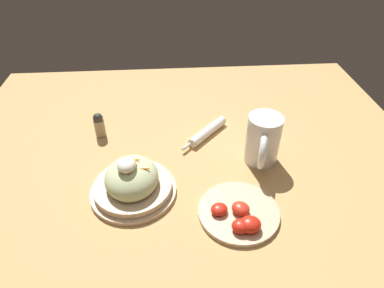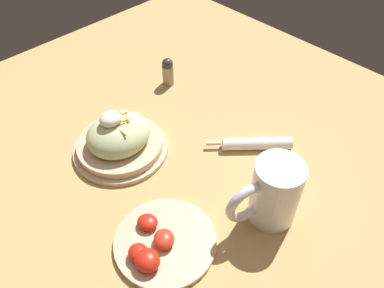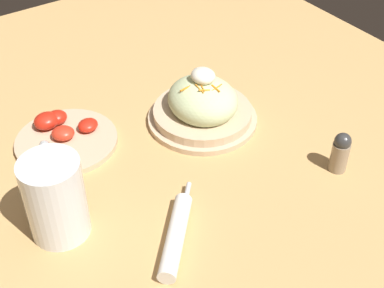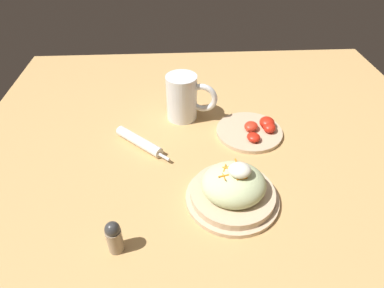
% 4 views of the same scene
% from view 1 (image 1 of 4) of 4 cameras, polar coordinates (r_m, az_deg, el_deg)
% --- Properties ---
extents(ground_plane, '(1.43, 1.43, 0.00)m').
position_cam_1_polar(ground_plane, '(0.91, -0.41, -6.75)').
color(ground_plane, tan).
extents(salad_plate, '(0.22, 0.22, 0.12)m').
position_cam_1_polar(salad_plate, '(0.87, -10.17, -6.41)').
color(salad_plate, '#D1B28E').
rests_on(salad_plate, ground_plane).
extents(beer_mug, '(0.16, 0.10, 0.15)m').
position_cam_1_polar(beer_mug, '(0.96, 11.95, 0.27)').
color(beer_mug, white).
rests_on(beer_mug, ground_plane).
extents(napkin_roll, '(0.16, 0.15, 0.03)m').
position_cam_1_polar(napkin_roll, '(1.06, 2.67, 2.15)').
color(napkin_roll, white).
rests_on(napkin_roll, ground_plane).
extents(tomato_plate, '(0.20, 0.20, 0.04)m').
position_cam_1_polar(tomato_plate, '(0.83, 8.06, -11.72)').
color(tomato_plate, '#D1B28E').
rests_on(tomato_plate, ground_plane).
extents(salt_shaker, '(0.03, 0.03, 0.08)m').
position_cam_1_polar(salt_shaker, '(1.09, -15.59, 3.20)').
color(salt_shaker, gray).
rests_on(salt_shaker, ground_plane).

